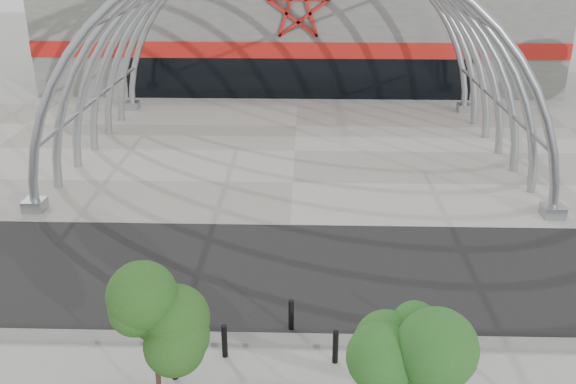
{
  "coord_description": "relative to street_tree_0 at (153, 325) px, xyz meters",
  "views": [
    {
      "loc": [
        0.54,
        -14.57,
        10.33
      ],
      "look_at": [
        0.0,
        4.0,
        2.6
      ],
      "focal_mm": 40.0,
      "sensor_mm": 36.0,
      "label": 1
    }
  ],
  "objects": [
    {
      "name": "arena_building",
      "position": [
        2.64,
        36.72,
        1.45
      ],
      "size": [
        34.0,
        15.24,
        8.0
      ],
      "color": "#63635E",
      "rests_on": "ground"
    },
    {
      "name": "bollard_1",
      "position": [
        1.14,
        2.36,
        -2.08
      ],
      "size": [
        0.15,
        0.15,
        0.94
      ],
      "primitive_type": "cylinder",
      "color": "black",
      "rests_on": "ground"
    },
    {
      "name": "street_tree_0",
      "position": [
        0.0,
        0.0,
        0.0
      ],
      "size": [
        1.55,
        1.55,
        3.54
      ],
      "color": "#301C16",
      "rests_on": "ground"
    },
    {
      "name": "street_tree_1",
      "position": [
        5.1,
        -1.36,
        0.04
      ],
      "size": [
        1.52,
        1.52,
        3.59
      ],
      "color": "black",
      "rests_on": "ground"
    },
    {
      "name": "bollard_2",
      "position": [
        2.83,
        3.62,
        -2.08
      ],
      "size": [
        0.15,
        0.15,
        0.92
      ],
      "primitive_type": "cylinder",
      "color": "black",
      "rests_on": "ground"
    },
    {
      "name": "vault_canopy",
      "position": [
        2.64,
        18.77,
        -2.53
      ],
      "size": [
        20.8,
        15.8,
        20.36
      ],
      "color": "#91959A",
      "rests_on": "ground"
    },
    {
      "name": "kerb",
      "position": [
        2.64,
        3.02,
        -2.48
      ],
      "size": [
        60.0,
        0.5,
        0.12
      ],
      "primitive_type": "cube",
      "color": "slate",
      "rests_on": "ground"
    },
    {
      "name": "bollard_3",
      "position": [
        3.99,
        2.2,
        -2.08
      ],
      "size": [
        0.15,
        0.15,
        0.93
      ],
      "primitive_type": "cylinder",
      "color": "black",
      "rests_on": "ground"
    },
    {
      "name": "bollard_0",
      "position": [
        0.01,
        1.46,
        -2.07
      ],
      "size": [
        0.15,
        0.15,
        0.94
      ],
      "primitive_type": "cylinder",
      "color": "black",
      "rests_on": "ground"
    },
    {
      "name": "forecourt",
      "position": [
        2.64,
        18.77,
        -2.52
      ],
      "size": [
        60.0,
        17.0,
        0.04
      ],
      "primitive_type": "cube",
      "color": "gray",
      "rests_on": "ground"
    },
    {
      "name": "bollard_4",
      "position": [
        7.36,
        2.3,
        -2.05
      ],
      "size": [
        0.16,
        0.16,
        1.0
      ],
      "primitive_type": "cylinder",
      "color": "black",
      "rests_on": "ground"
    },
    {
      "name": "ground",
      "position": [
        2.64,
        3.27,
        -2.54
      ],
      "size": [
        140.0,
        140.0,
        0.0
      ],
      "primitive_type": "plane",
      "color": "#9C9C97",
      "rests_on": "ground"
    },
    {
      "name": "road",
      "position": [
        2.64,
        6.77,
        -2.53
      ],
      "size": [
        140.0,
        7.0,
        0.02
      ],
      "primitive_type": "cube",
      "color": "black",
      "rests_on": "ground"
    }
  ]
}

